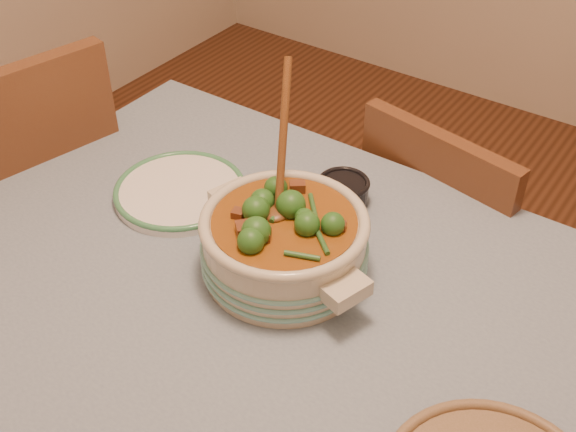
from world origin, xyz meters
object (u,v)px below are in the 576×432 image
(condiment_bowl, at_px, (343,191))
(chair_left, at_px, (22,209))
(dining_table, at_px, (325,378))
(stew_casserole, at_px, (284,239))
(chair_far, at_px, (447,244))
(white_plate, at_px, (180,191))

(condiment_bowl, bearing_deg, chair_left, -161.33)
(dining_table, distance_m, condiment_bowl, 0.41)
(condiment_bowl, bearing_deg, stew_casserole, -85.66)
(dining_table, bearing_deg, chair_far, 94.05)
(dining_table, distance_m, chair_far, 0.68)
(stew_casserole, xyz_separation_m, white_plate, (-0.31, 0.06, -0.06))
(white_plate, xyz_separation_m, chair_far, (0.43, 0.49, -0.28))
(white_plate, relative_size, condiment_bowl, 2.98)
(stew_casserole, distance_m, chair_far, 0.66)
(chair_far, bearing_deg, dining_table, 104.93)
(condiment_bowl, bearing_deg, white_plate, -149.19)
(condiment_bowl, relative_size, chair_far, 0.13)
(white_plate, bearing_deg, chair_left, -169.85)
(white_plate, height_order, condiment_bowl, condiment_bowl)
(stew_casserole, height_order, white_plate, stew_casserole)
(chair_far, relative_size, chair_left, 0.87)
(chair_left, bearing_deg, condiment_bowl, 121.40)
(dining_table, relative_size, chair_left, 1.70)
(dining_table, xyz_separation_m, chair_far, (-0.05, 0.66, -0.18))
(condiment_bowl, distance_m, chair_far, 0.45)
(white_plate, relative_size, chair_left, 0.34)
(condiment_bowl, xyz_separation_m, chair_far, (0.13, 0.31, -0.30))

